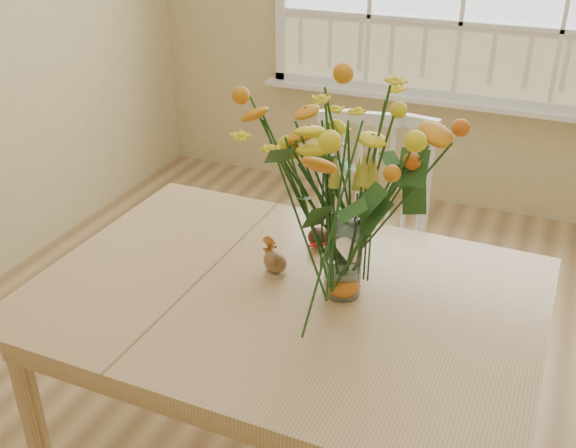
% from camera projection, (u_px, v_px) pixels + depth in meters
% --- Properties ---
extents(floor, '(4.00, 4.50, 0.01)m').
position_uv_depth(floor, '(322.00, 435.00, 2.61)').
color(floor, olive).
rests_on(floor, ground).
extents(dining_table, '(1.52, 1.10, 0.81)m').
position_uv_depth(dining_table, '(285.00, 316.00, 2.09)').
color(dining_table, tan).
rests_on(dining_table, floor).
extents(windsor_chair, '(0.55, 0.54, 1.05)m').
position_uv_depth(windsor_chair, '(368.00, 233.00, 2.83)').
color(windsor_chair, white).
rests_on(windsor_chair, floor).
extents(flower_vase, '(0.52, 0.52, 0.62)m').
position_uv_depth(flower_vase, '(347.00, 179.00, 1.86)').
color(flower_vase, white).
rests_on(flower_vase, dining_table).
extents(pumpkin, '(0.10, 0.10, 0.08)m').
position_uv_depth(pumpkin, '(343.00, 285.00, 2.00)').
color(pumpkin, orange).
rests_on(pumpkin, dining_table).
extents(turkey_figurine, '(0.10, 0.09, 0.11)m').
position_uv_depth(turkey_figurine, '(275.00, 262.00, 2.11)').
color(turkey_figurine, '#CCB78C').
rests_on(turkey_figurine, dining_table).
extents(dark_gourd, '(0.12, 0.07, 0.06)m').
position_uv_depth(dark_gourd, '(318.00, 238.00, 2.27)').
color(dark_gourd, '#38160F').
rests_on(dark_gourd, dining_table).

